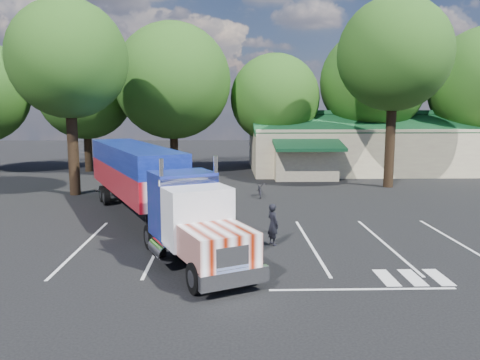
{
  "coord_description": "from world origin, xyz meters",
  "views": [
    {
      "loc": [
        -0.31,
        -25.09,
        5.71
      ],
      "look_at": [
        0.35,
        -0.9,
        2.0
      ],
      "focal_mm": 35.0,
      "sensor_mm": 36.0,
      "label": 1
    }
  ],
  "objects_px": {
    "semi_truck": "(146,180)",
    "woman": "(273,224)",
    "bicycle": "(260,190)",
    "silver_sedan": "(290,168)"
  },
  "relations": [
    {
      "from": "semi_truck",
      "to": "woman",
      "type": "bearing_deg",
      "value": -57.04
    },
    {
      "from": "woman",
      "to": "bicycle",
      "type": "distance_m",
      "value": 10.84
    },
    {
      "from": "silver_sedan",
      "to": "semi_truck",
      "type": "bearing_deg",
      "value": 153.62
    },
    {
      "from": "woman",
      "to": "silver_sedan",
      "type": "relative_size",
      "value": 0.41
    },
    {
      "from": "woman",
      "to": "silver_sedan",
      "type": "bearing_deg",
      "value": -36.19
    },
    {
      "from": "bicycle",
      "to": "silver_sedan",
      "type": "xyz_separation_m",
      "value": [
        3.2,
        9.17,
        0.24
      ]
    },
    {
      "from": "woman",
      "to": "semi_truck",
      "type": "bearing_deg",
      "value": 30.95
    },
    {
      "from": "bicycle",
      "to": "semi_truck",
      "type": "bearing_deg",
      "value": -131.28
    },
    {
      "from": "semi_truck",
      "to": "woman",
      "type": "xyz_separation_m",
      "value": [
        5.94,
        -3.79,
        -1.34
      ]
    },
    {
      "from": "semi_truck",
      "to": "woman",
      "type": "height_order",
      "value": "semi_truck"
    }
  ]
}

